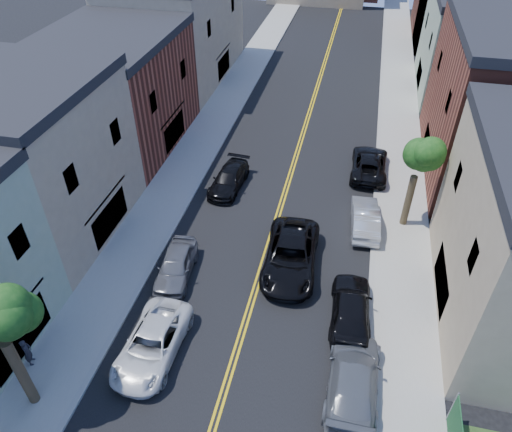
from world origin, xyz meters
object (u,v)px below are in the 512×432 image
Objects in this scene: black_car_left at (229,179)px; silver_car_right at (365,218)px; grey_car_left at (176,265)px; grey_car_right at (353,379)px; black_car_right at (351,308)px; white_pickup at (152,344)px; black_suv_lane at (291,256)px; dark_car_right_far at (369,164)px; pedestrian_left at (27,352)px.

silver_car_right is (9.45, -2.39, 0.07)m from black_car_left.
grey_car_left is 11.20m from grey_car_right.
black_car_right reaches higher than grey_car_right.
grey_car_right is 3.97m from black_car_right.
white_pickup is 0.84× the size of black_suv_lane.
white_pickup is 9.30m from grey_car_right.
black_car_right is (9.08, -9.98, 0.16)m from black_car_left.
pedestrian_left is (-14.60, -19.97, 0.18)m from dark_car_right_far.
grey_car_left reaches higher than white_pickup.
black_suv_lane reaches higher than black_car_right.
grey_car_left is at bearing -89.72° from black_car_left.
black_car_right is at bearing 88.38° from dark_car_right_far.
white_pickup is 1.20× the size of grey_car_left.
black_suv_lane reaches higher than grey_car_right.
black_car_right is 3.18× the size of pedestrian_left.
black_car_left is at bearing -18.54° from silver_car_right.
silver_car_right is 6.46m from dark_car_right_far.
black_suv_lane reaches higher than grey_car_left.
black_suv_lane is (5.36, 7.21, 0.14)m from white_pickup.
grey_car_right is at bearing 2.35° from white_pickup.
black_car_right is at bearing -43.72° from black_car_left.
white_pickup is 14.95m from silver_car_right.
white_pickup is 1.12× the size of black_car_left.
black_car_left is (0.58, 8.93, -0.06)m from grey_car_left.
grey_car_right is at bearing -51.86° from black_car_left.
black_car_left is at bearing 80.54° from grey_car_left.
grey_car_right reaches higher than grey_car_left.
pedestrian_left is (-5.15, -15.90, 0.25)m from black_car_left.
black_suv_lane is (5.50, -6.88, 0.18)m from black_car_left.
grey_car_right is 18.01m from dark_car_right_far.
black_suv_lane is (-3.94, -4.50, 0.12)m from silver_car_right.
white_pickup is 9.83m from black_car_right.
grey_car_left is (-0.73, 5.16, 0.01)m from white_pickup.
black_car_left is 10.29m from dark_car_right_far.
black_car_left is at bearing 125.69° from black_suv_lane.
silver_car_right reaches higher than white_pickup.
black_car_left is 16.71m from pedestrian_left.
grey_car_left is 0.93× the size of black_car_left.
black_suv_lane reaches higher than white_pickup.
pedestrian_left is at bearing 20.03° from black_car_right.
black_car_right is 15.41m from pedestrian_left.
black_car_right is at bearing -11.97° from grey_car_left.
grey_car_left is 6.42m from black_suv_lane.
black_car_right reaches higher than silver_car_right.
silver_car_right is 2.93× the size of pedestrian_left.
white_pickup is at bearing -96.04° from pedestrian_left.
black_car_left is (-0.15, 14.09, -0.05)m from white_pickup.
dark_car_right_far is (9.30, 18.17, 0.02)m from white_pickup.
pedestrian_left is at bearing -159.82° from white_pickup.
pedestrian_left is at bearing -142.71° from black_suv_lane.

